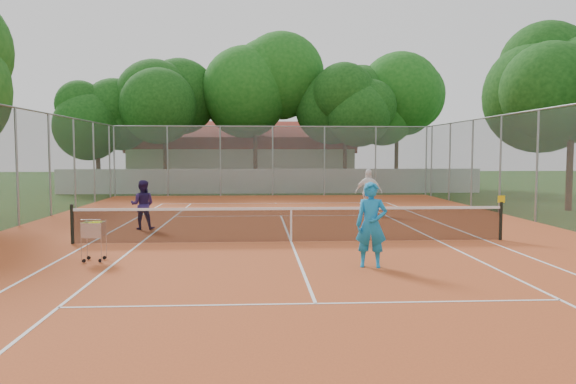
{
  "coord_description": "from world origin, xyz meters",
  "views": [
    {
      "loc": [
        -0.96,
        -15.36,
        2.48
      ],
      "look_at": [
        0.0,
        1.5,
        1.3
      ],
      "focal_mm": 35.0,
      "sensor_mm": 36.0,
      "label": 1
    }
  ],
  "objects": [
    {
      "name": "boundary_wall",
      "position": [
        0.0,
        19.0,
        0.75
      ],
      "size": [
        26.0,
        0.3,
        1.5
      ],
      "primitive_type": "cube",
      "color": "silver",
      "rests_on": "ground"
    },
    {
      "name": "clubhouse",
      "position": [
        -2.0,
        29.0,
        2.2
      ],
      "size": [
        16.4,
        9.0,
        4.4
      ],
      "primitive_type": "cube",
      "color": "beige",
      "rests_on": "ground"
    },
    {
      "name": "ground",
      "position": [
        0.0,
        0.0,
        0.0
      ],
      "size": [
        120.0,
        120.0,
        0.0
      ],
      "primitive_type": "plane",
      "color": "#16360E",
      "rests_on": "ground"
    },
    {
      "name": "player_far_right",
      "position": [
        3.5,
        6.61,
        0.93
      ],
      "size": [
        1.15,
        0.77,
        1.82
      ],
      "primitive_type": "imported",
      "rotation": [
        0.0,
        0.0,
        2.81
      ],
      "color": "white",
      "rests_on": "court_pad"
    },
    {
      "name": "perimeter_fence",
      "position": [
        0.0,
        0.0,
        2.0
      ],
      "size": [
        18.0,
        34.0,
        4.0
      ],
      "primitive_type": "cube",
      "color": "slate",
      "rests_on": "ground"
    },
    {
      "name": "player_near",
      "position": [
        1.51,
        -3.51,
        0.94
      ],
      "size": [
        0.75,
        0.57,
        1.84
      ],
      "primitive_type": "imported",
      "rotation": [
        0.0,
        0.0,
        -0.21
      ],
      "color": "#1781C4",
      "rests_on": "court_pad"
    },
    {
      "name": "court_pad",
      "position": [
        0.0,
        0.0,
        0.01
      ],
      "size": [
        18.0,
        34.0,
        0.02
      ],
      "primitive_type": "cube",
      "color": "#B24C22",
      "rests_on": "ground"
    },
    {
      "name": "court_lines",
      "position": [
        0.0,
        0.0,
        0.02
      ],
      "size": [
        10.98,
        23.78,
        0.01
      ],
      "primitive_type": "cube",
      "color": "white",
      "rests_on": "court_pad"
    },
    {
      "name": "ball_hopper",
      "position": [
        -4.63,
        -2.55,
        0.51
      ],
      "size": [
        0.61,
        0.61,
        0.99
      ],
      "primitive_type": "cube",
      "rotation": [
        0.0,
        0.0,
        -0.35
      ],
      "color": "silver",
      "rests_on": "court_pad"
    },
    {
      "name": "tennis_net",
      "position": [
        0.0,
        0.0,
        0.51
      ],
      "size": [
        11.88,
        0.1,
        0.98
      ],
      "primitive_type": "cube",
      "color": "black",
      "rests_on": "court_pad"
    },
    {
      "name": "player_far_left",
      "position": [
        -4.61,
        2.84,
        0.81
      ],
      "size": [
        0.78,
        0.61,
        1.59
      ],
      "primitive_type": "imported",
      "rotation": [
        0.0,
        0.0,
        3.13
      ],
      "color": "#26194B",
      "rests_on": "court_pad"
    },
    {
      "name": "tropical_trees",
      "position": [
        0.0,
        22.0,
        5.0
      ],
      "size": [
        29.0,
        19.0,
        10.0
      ],
      "primitive_type": "cube",
      "color": "#0E380E",
      "rests_on": "ground"
    }
  ]
}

